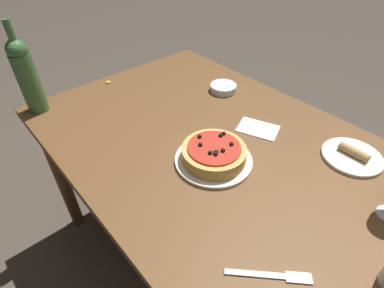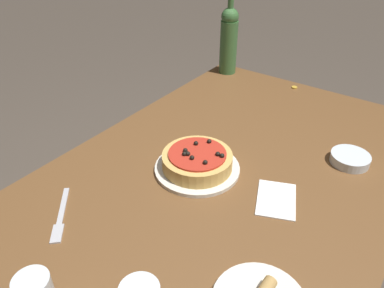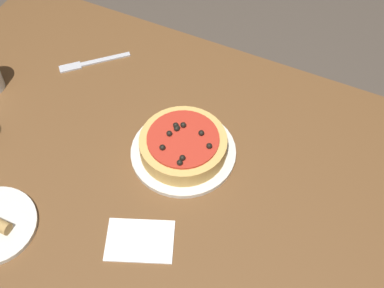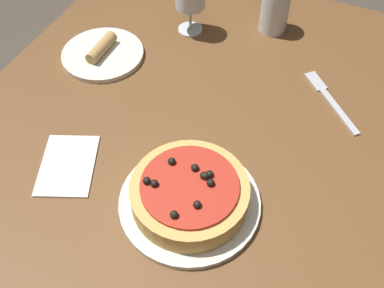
{
  "view_description": "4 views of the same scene",
  "coord_description": "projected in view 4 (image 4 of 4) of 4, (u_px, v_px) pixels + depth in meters",
  "views": [
    {
      "loc": [
        0.51,
        -0.61,
        1.43
      ],
      "look_at": [
        -0.03,
        -0.14,
        0.84
      ],
      "focal_mm": 28.0,
      "sensor_mm": 36.0,
      "label": 1
    },
    {
      "loc": [
        0.74,
        0.43,
        1.45
      ],
      "look_at": [
        0.02,
        -0.09,
        0.85
      ],
      "focal_mm": 35.0,
      "sensor_mm": 36.0,
      "label": 2
    },
    {
      "loc": [
        -0.33,
        0.6,
        1.81
      ],
      "look_at": [
        -0.02,
        -0.07,
        0.83
      ],
      "focal_mm": 50.0,
      "sensor_mm": 36.0,
      "label": 3
    },
    {
      "loc": [
        -0.38,
        -0.26,
        1.46
      ],
      "look_at": [
        0.07,
        -0.06,
        0.86
      ],
      "focal_mm": 42.0,
      "sensor_mm": 36.0,
      "label": 4
    }
  ],
  "objects": [
    {
      "name": "dining_table",
      "position": [
        152.0,
        217.0,
        0.89
      ],
      "size": [
        1.52,
        0.94,
        0.76
      ],
      "color": "brown",
      "rests_on": "ground_plane"
    },
    {
      "name": "paper_napkin",
      "position": [
        68.0,
        165.0,
        0.86
      ],
      "size": [
        0.17,
        0.15,
        0.0
      ],
      "color": "white",
      "rests_on": "dining_table"
    },
    {
      "name": "fork",
      "position": [
        328.0,
        98.0,
        0.98
      ],
      "size": [
        0.16,
        0.15,
        0.0
      ],
      "rotation": [
        0.0,
        0.0,
        0.76
      ],
      "color": "#B7B7BC",
      "rests_on": "dining_table"
    },
    {
      "name": "side_plate",
      "position": [
        103.0,
        53.0,
        1.07
      ],
      "size": [
        0.19,
        0.19,
        0.04
      ],
      "color": "silver",
      "rests_on": "dining_table"
    },
    {
      "name": "dinner_plate",
      "position": [
        190.0,
        202.0,
        0.81
      ],
      "size": [
        0.25,
        0.25,
        0.01
      ],
      "color": "silver",
      "rests_on": "dining_table"
    },
    {
      "name": "pizza",
      "position": [
        190.0,
        193.0,
        0.78
      ],
      "size": [
        0.21,
        0.21,
        0.06
      ],
      "color": "tan",
      "rests_on": "dinner_plate"
    },
    {
      "name": "water_cup",
      "position": [
        275.0,
        11.0,
        1.1
      ],
      "size": [
        0.07,
        0.07,
        0.11
      ],
      "color": "silver",
      "rests_on": "dining_table"
    }
  ]
}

